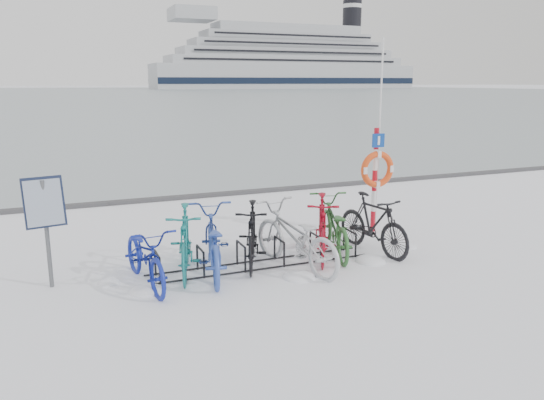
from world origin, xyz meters
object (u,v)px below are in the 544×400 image
object	(u,v)px
lifebuoy_station	(377,170)
cruise_ferry	(286,64)
info_board	(45,209)
bike_rack	(260,256)

from	to	relation	value
lifebuoy_station	cruise_ferry	bearing A→B (deg)	66.88
info_board	cruise_ferry	world-z (taller)	cruise_ferry
info_board	lifebuoy_station	xyz separation A→B (m)	(6.47, 0.80, 0.09)
bike_rack	cruise_ferry	bearing A→B (deg)	66.33
info_board	cruise_ferry	size ratio (longest dim) A/B	0.01
cruise_ferry	info_board	bearing A→B (deg)	-114.42
bike_rack	cruise_ferry	xyz separation A→B (m)	(98.88, 225.57, 11.04)
info_board	lifebuoy_station	bearing A→B (deg)	-3.93
bike_rack	info_board	size ratio (longest dim) A/B	2.26
bike_rack	lifebuoy_station	size ratio (longest dim) A/B	0.99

